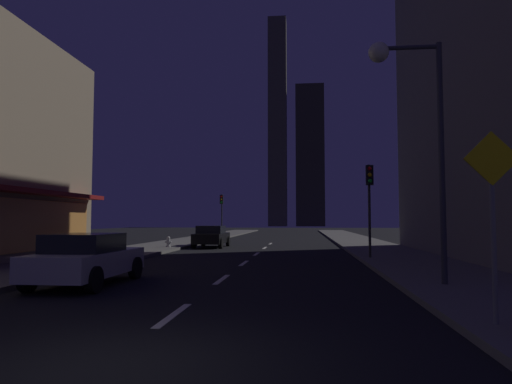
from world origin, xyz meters
name	(u,v)px	position (x,y,z in m)	size (l,w,h in m)	color
ground_plane	(273,243)	(0.00, 32.00, -0.05)	(78.00, 136.00, 0.10)	black
sidewalk_right	(359,242)	(7.00, 32.00, 0.07)	(4.00, 76.00, 0.15)	#605E59
sidewalk_left	(190,241)	(-7.00, 32.00, 0.07)	(4.00, 76.00, 0.15)	#605E59
lane_marking_center	(244,263)	(0.00, 13.60, 0.01)	(0.16, 33.40, 0.01)	silver
skyscraper_distant_tall	(278,122)	(-4.62, 123.07, 30.21)	(5.23, 5.24, 60.42)	#4B4738
skyscraper_distant_mid	(310,156)	(4.64, 124.11, 20.29)	(8.10, 6.26, 40.57)	#322F25
car_parked_near	(87,259)	(-3.60, 6.85, 0.74)	(1.98, 4.24, 1.45)	silver
car_parked_far	(211,236)	(-3.60, 24.37, 0.74)	(1.98, 4.24, 1.45)	black
fire_hydrant_far_left	(168,242)	(-5.90, 22.20, 0.45)	(0.42, 0.30, 0.65)	#B2B2B2
traffic_light_near_right	(370,190)	(5.50, 15.31, 3.19)	(0.32, 0.48, 4.20)	#2D2D2D
traffic_light_far_left	(222,206)	(-5.50, 38.54, 3.19)	(0.32, 0.48, 4.20)	#2D2D2D
street_lamp_right	(409,101)	(5.38, 7.03, 5.07)	(1.96, 0.56, 6.58)	#38383D
pedestrian_crossing_sign	(493,209)	(5.60, 2.36, 2.02)	(0.91, 0.08, 3.15)	slate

